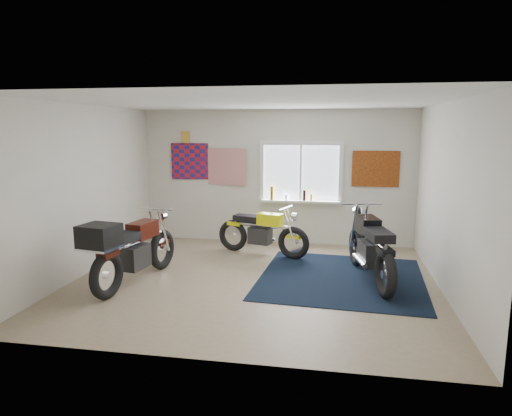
% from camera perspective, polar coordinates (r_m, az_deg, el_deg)
% --- Properties ---
extents(ground, '(5.50, 5.50, 0.00)m').
position_cam_1_polar(ground, '(7.14, -0.21, -9.09)').
color(ground, '#9E896B').
rests_on(ground, ground).
extents(room_shell, '(5.50, 5.50, 5.50)m').
position_cam_1_polar(room_shell, '(6.78, -0.22, 4.14)').
color(room_shell, white).
rests_on(room_shell, ground).
extents(navy_rug, '(2.66, 2.76, 0.01)m').
position_cam_1_polar(navy_rug, '(7.37, 10.59, -8.59)').
color(navy_rug, black).
rests_on(navy_rug, ground).
extents(window_assembly, '(1.66, 0.17, 1.26)m').
position_cam_1_polar(window_assembly, '(9.19, 5.61, 3.90)').
color(window_assembly, white).
rests_on(window_assembly, room_shell).
extents(oil_bottles, '(0.86, 0.07, 0.28)m').
position_cam_1_polar(oil_bottles, '(9.18, 4.00, 1.67)').
color(oil_bottles, '#835A13').
rests_on(oil_bottles, window_assembly).
extents(flag_display, '(1.60, 0.10, 1.17)m').
position_cam_1_polar(flag_display, '(9.63, -8.86, 8.76)').
color(flag_display, red).
rests_on(flag_display, room_shell).
extents(triumph_poster, '(0.90, 0.03, 0.70)m').
position_cam_1_polar(triumph_poster, '(9.18, 14.72, 4.76)').
color(triumph_poster, '#A54C14').
rests_on(triumph_poster, room_shell).
extents(yellow_triumph, '(1.81, 0.74, 0.94)m').
position_cam_1_polar(yellow_triumph, '(8.47, 0.74, -3.13)').
color(yellow_triumph, black).
rests_on(yellow_triumph, ground).
extents(black_chrome_bike, '(0.76, 2.19, 1.13)m').
position_cam_1_polar(black_chrome_bike, '(7.25, 14.10, -4.99)').
color(black_chrome_bike, black).
rests_on(black_chrome_bike, navy_rug).
extents(maroon_tourer, '(0.81, 2.12, 1.08)m').
position_cam_1_polar(maroon_tourer, '(7.02, -15.53, -5.00)').
color(maroon_tourer, black).
rests_on(maroon_tourer, ground).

